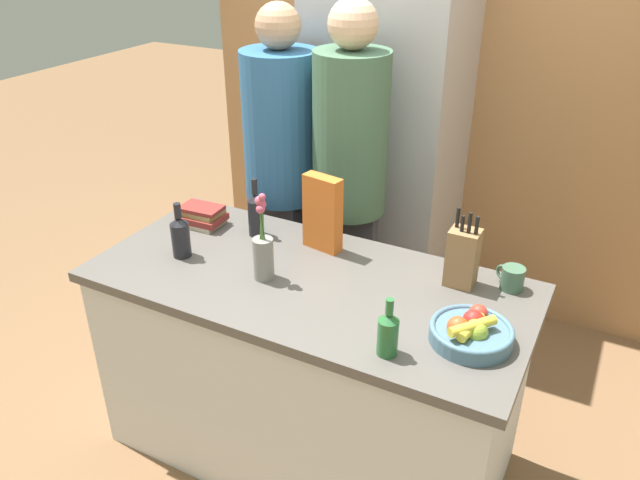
# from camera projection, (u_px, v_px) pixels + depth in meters

# --- Properties ---
(ground_plane) EXTENTS (14.00, 14.00, 0.00)m
(ground_plane) POSITION_uv_depth(u_px,v_px,m) (310.00, 446.00, 2.79)
(ground_plane) COLOR brown
(kitchen_island) EXTENTS (1.69, 0.79, 0.88)m
(kitchen_island) POSITION_uv_depth(u_px,v_px,m) (309.00, 369.00, 2.58)
(kitchen_island) COLOR silver
(kitchen_island) RESTS_ON ground_plane
(back_wall_wood) EXTENTS (2.89, 0.12, 2.60)m
(back_wall_wood) POSITION_uv_depth(u_px,v_px,m) (446.00, 79.00, 3.41)
(back_wall_wood) COLOR #AD7A4C
(back_wall_wood) RESTS_ON ground_plane
(refrigerator) EXTENTS (0.75, 0.63, 2.01)m
(refrigerator) POSITION_uv_depth(u_px,v_px,m) (385.00, 145.00, 3.35)
(refrigerator) COLOR #B7B7BC
(refrigerator) RESTS_ON ground_plane
(fruit_bowl) EXTENTS (0.27, 0.27, 0.10)m
(fruit_bowl) POSITION_uv_depth(u_px,v_px,m) (471.00, 331.00, 2.02)
(fruit_bowl) COLOR slate
(fruit_bowl) RESTS_ON kitchen_island
(knife_block) EXTENTS (0.11, 0.09, 0.30)m
(knife_block) POSITION_uv_depth(u_px,v_px,m) (463.00, 257.00, 2.29)
(knife_block) COLOR olive
(knife_block) RESTS_ON kitchen_island
(flower_vase) EXTENTS (0.08, 0.08, 0.35)m
(flower_vase) POSITION_uv_depth(u_px,v_px,m) (263.00, 251.00, 2.33)
(flower_vase) COLOR gray
(flower_vase) RESTS_ON kitchen_island
(cereal_box) EXTENTS (0.17, 0.09, 0.32)m
(cereal_box) POSITION_uv_depth(u_px,v_px,m) (323.00, 213.00, 2.52)
(cereal_box) COLOR orange
(cereal_box) RESTS_ON kitchen_island
(coffee_mug) EXTENTS (0.11, 0.09, 0.09)m
(coffee_mug) POSITION_uv_depth(u_px,v_px,m) (512.00, 278.00, 2.30)
(coffee_mug) COLOR #42664C
(coffee_mug) RESTS_ON kitchen_island
(book_stack) EXTENTS (0.20, 0.15, 0.09)m
(book_stack) POSITION_uv_depth(u_px,v_px,m) (203.00, 216.00, 2.76)
(book_stack) COLOR #B7A88E
(book_stack) RESTS_ON kitchen_island
(bottle_oil) EXTENTS (0.08, 0.08, 0.23)m
(bottle_oil) POSITION_uv_depth(u_px,v_px,m) (180.00, 236.00, 2.49)
(bottle_oil) COLOR black
(bottle_oil) RESTS_ON kitchen_island
(bottle_vinegar) EXTENTS (0.07, 0.07, 0.26)m
(bottle_vinegar) POSITION_uv_depth(u_px,v_px,m) (256.00, 213.00, 2.65)
(bottle_vinegar) COLOR black
(bottle_vinegar) RESTS_ON kitchen_island
(bottle_wine) EXTENTS (0.07, 0.07, 0.20)m
(bottle_wine) POSITION_uv_depth(u_px,v_px,m) (388.00, 333.00, 1.94)
(bottle_wine) COLOR #286633
(bottle_wine) RESTS_ON kitchen_island
(person_at_sink) EXTENTS (0.37, 0.37, 1.78)m
(person_at_sink) POSITION_uv_depth(u_px,v_px,m) (282.00, 169.00, 3.06)
(person_at_sink) COLOR #383842
(person_at_sink) RESTS_ON ground_plane
(person_in_blue) EXTENTS (0.34, 0.34, 1.82)m
(person_in_blue) POSITION_uv_depth(u_px,v_px,m) (349.00, 179.00, 2.86)
(person_in_blue) COLOR #383842
(person_in_blue) RESTS_ON ground_plane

